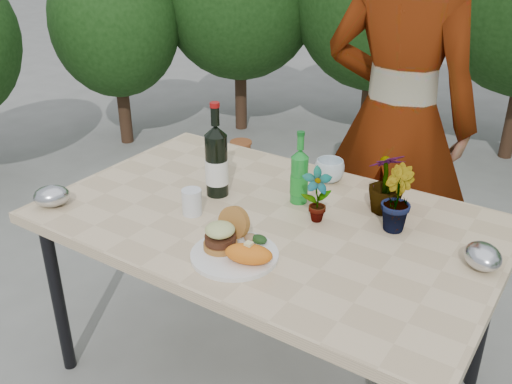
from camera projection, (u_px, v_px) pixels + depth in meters
The scene contains 18 objects.
ground at pixel (267, 374), 2.38m from camera, with size 80.00×80.00×0.00m, color slate.
patio_table at pixel (268, 230), 2.07m from camera, with size 1.60×1.00×0.75m.
shrub_hedge at pixel (475, 17), 3.16m from camera, with size 6.80×5.18×2.40m.
dinner_plate at pixel (235, 255), 1.80m from camera, with size 0.28×0.28×0.01m, color white.
burger_stack at pixel (224, 233), 1.82m from camera, with size 0.11×0.16×0.11m.
sweet_potato at pixel (249, 254), 1.73m from camera, with size 0.15×0.08×0.06m, color orange.
grilled_veg at pixel (255, 238), 1.85m from camera, with size 0.08×0.05×0.03m.
wine_bottle at pixel (217, 162), 2.14m from camera, with size 0.09×0.09×0.37m.
sparkling_water at pixel (299, 177), 2.10m from camera, with size 0.07×0.07×0.28m.
plastic_cup at pixel (192, 202), 2.04m from camera, with size 0.07×0.07×0.10m, color silver.
seedling_left at pixel (317, 195), 1.97m from camera, with size 0.11×0.07×0.20m, color #2E5C1F.
seedling_mid at pixel (396, 198), 1.92m from camera, with size 0.13×0.10×0.23m, color #25551D.
seedling_right at pixel (387, 183), 2.03m from camera, with size 0.13×0.13×0.23m, color #1F561D.
blue_bowl at pixel (329, 171), 2.29m from camera, with size 0.12×0.12×0.09m, color silver.
foil_packet_left at pixel (52, 196), 2.10m from camera, with size 0.13×0.11×0.08m, color #B7B9BE.
foil_packet_right at pixel (483, 256), 1.74m from camera, with size 0.13×0.11×0.08m, color #B6B8BE.
person at pixel (397, 121), 2.45m from camera, with size 0.67×0.44×1.84m, color #9C604E.
terracotta_pot at pixel (241, 149), 4.41m from camera, with size 0.17×0.17×0.14m.
Camera 1 is at (0.95, -1.52, 1.74)m, focal length 40.00 mm.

